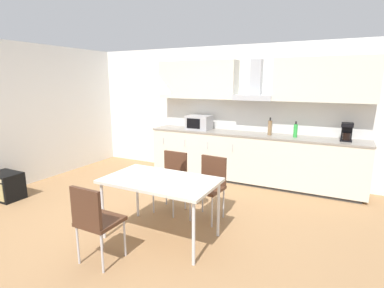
# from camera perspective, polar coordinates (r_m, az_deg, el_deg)

# --- Properties ---
(ground_plane) EXTENTS (8.67, 7.92, 0.02)m
(ground_plane) POSITION_cam_1_polar(r_m,az_deg,el_deg) (4.28, -8.95, -14.77)
(ground_plane) COLOR #9E754C
(wall_back) EXTENTS (6.93, 0.10, 2.58)m
(wall_back) POSITION_cam_1_polar(r_m,az_deg,el_deg) (6.23, 5.34, 6.24)
(wall_back) COLOR white
(wall_back) RESTS_ON ground_plane
(wall_left) EXTENTS (0.10, 6.34, 2.58)m
(wall_left) POSITION_cam_1_polar(r_m,az_deg,el_deg) (6.09, -32.52, 4.30)
(wall_left) COLOR white
(wall_left) RESTS_ON ground_plane
(kitchen_counter) EXTENTS (4.00, 0.62, 0.94)m
(kitchen_counter) POSITION_cam_1_polar(r_m,az_deg,el_deg) (5.80, 10.96, -2.56)
(kitchen_counter) COLOR #333333
(kitchen_counter) RESTS_ON ground_plane
(backsplash_tile) EXTENTS (3.98, 0.02, 0.59)m
(backsplash_tile) POSITION_cam_1_polar(r_m,az_deg,el_deg) (5.94, 12.02, 5.20)
(backsplash_tile) COLOR silver
(backsplash_tile) RESTS_ON kitchen_counter
(upper_wall_cabinets) EXTENTS (3.98, 0.40, 0.74)m
(upper_wall_cabinets) POSITION_cam_1_polar(r_m,az_deg,el_deg) (5.75, 11.90, 11.79)
(upper_wall_cabinets) COLOR silver
(microwave) EXTENTS (0.48, 0.35, 0.28)m
(microwave) POSITION_cam_1_polar(r_m,az_deg,el_deg) (6.06, 1.31, 4.10)
(microwave) COLOR #ADADB2
(microwave) RESTS_ON kitchen_counter
(coffee_maker) EXTENTS (0.18, 0.19, 0.30)m
(coffee_maker) POSITION_cam_1_polar(r_m,az_deg,el_deg) (5.50, 27.39, 2.07)
(coffee_maker) COLOR black
(coffee_maker) RESTS_ON kitchen_counter
(bottle_brown) EXTENTS (0.07, 0.07, 0.32)m
(bottle_brown) POSITION_cam_1_polar(r_m,az_deg,el_deg) (5.60, 14.62, 3.05)
(bottle_brown) COLOR brown
(bottle_brown) RESTS_ON kitchen_counter
(bottle_green) EXTENTS (0.07, 0.07, 0.28)m
(bottle_green) POSITION_cam_1_polar(r_m,az_deg,el_deg) (5.50, 19.10, 2.44)
(bottle_green) COLOR green
(bottle_green) RESTS_ON kitchen_counter
(dining_table) EXTENTS (1.35, 0.80, 0.75)m
(dining_table) POSITION_cam_1_polar(r_m,az_deg,el_deg) (3.63, -6.04, -7.42)
(dining_table) COLOR silver
(dining_table) RESTS_ON ground_plane
(chair_near_left) EXTENTS (0.41, 0.41, 0.87)m
(chair_near_left) POSITION_cam_1_polar(r_m,az_deg,el_deg) (3.32, -18.13, -13.06)
(chair_near_left) COLOR #4C2D1E
(chair_near_left) RESTS_ON ground_plane
(chair_far_right) EXTENTS (0.43, 0.43, 0.87)m
(chair_far_right) POSITION_cam_1_polar(r_m,az_deg,el_deg) (4.20, 3.48, -7.11)
(chair_far_right) COLOR #4C2D1E
(chair_far_right) RESTS_ON ground_plane
(chair_far_left) EXTENTS (0.41, 0.41, 0.87)m
(chair_far_left) POSITION_cam_1_polar(r_m,az_deg,el_deg) (4.47, -3.80, -5.94)
(chair_far_left) COLOR #4C2D1E
(chair_far_left) RESTS_ON ground_plane
(guitar_amp) EXTENTS (0.52, 0.37, 0.44)m
(guitar_amp) POSITION_cam_1_polar(r_m,az_deg,el_deg) (5.80, -31.94, -6.78)
(guitar_amp) COLOR black
(guitar_amp) RESTS_ON ground_plane
(pendant_lamp) EXTENTS (0.32, 0.32, 0.22)m
(pendant_lamp) POSITION_cam_1_polar(r_m,az_deg,el_deg) (3.43, -6.47, 11.30)
(pendant_lamp) COLOR silver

